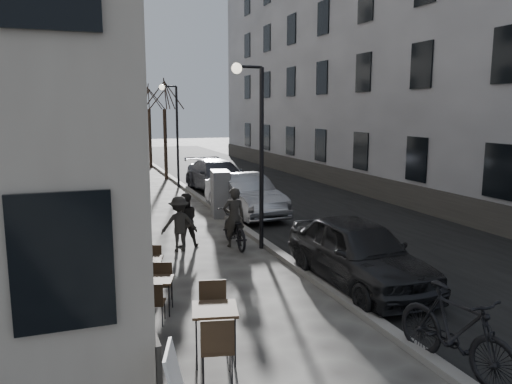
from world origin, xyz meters
TOP-DOWN VIEW (x-y plane):
  - ground at (0.00, 0.00)m, footprint 120.00×120.00m
  - road at (3.85, 16.00)m, footprint 7.30×60.00m
  - kerb at (0.20, 16.00)m, footprint 0.25×60.00m
  - building_left at (-6.00, 16.50)m, footprint 4.00×35.00m
  - building_right at (9.50, 16.50)m, footprint 4.00×35.00m
  - streetlamp_near at (-0.17, 6.00)m, footprint 0.90×0.28m
  - streetlamp_far at (-0.17, 18.00)m, footprint 0.90×0.28m
  - tree_near at (-0.10, 21.00)m, footprint 2.40×2.40m
  - tree_far at (-0.10, 27.00)m, footprint 2.40×2.40m
  - bistro_set_a at (-2.91, 0.29)m, footprint 0.83×1.76m
  - bistro_set_b at (-3.45, 2.43)m, footprint 0.76×1.40m
  - bistro_set_c at (-3.42, 3.83)m, footprint 0.72×1.39m
  - utility_cabinet at (0.10, 10.57)m, footprint 0.78×1.20m
  - bicycle at (-0.67, 6.45)m, footprint 0.72×2.00m
  - cyclist_rider at (-0.67, 6.45)m, footprint 0.63×0.42m
  - pedestrian_near at (-1.98, 6.92)m, footprint 0.82×0.67m
  - pedestrian_mid at (-2.22, 6.52)m, footprint 1.03×0.63m
  - pedestrian_far at (-3.60, 9.01)m, footprint 0.97×0.85m
  - car_near at (1.00, 2.49)m, footprint 1.84×4.43m
  - car_mid at (1.00, 10.45)m, footprint 1.98×4.71m
  - car_far at (1.47, 15.84)m, footprint 2.49×5.33m
  - moped at (0.35, -1.30)m, footprint 0.93×2.23m

SIDE VIEW (x-z plane):
  - ground at x=0.00m, z-range 0.00..0.00m
  - road at x=3.85m, z-range 0.00..0.00m
  - kerb at x=0.20m, z-range 0.00..0.12m
  - bistro_set_c at x=-3.42m, z-range 0.01..0.81m
  - bistro_set_b at x=-3.45m, z-range 0.01..0.81m
  - bistro_set_a at x=-2.91m, z-range 0.01..1.02m
  - bicycle at x=-0.67m, z-range 0.00..1.04m
  - moped at x=0.35m, z-range 0.00..1.30m
  - car_near at x=1.00m, z-range 0.00..1.50m
  - car_far at x=1.47m, z-range 0.00..1.51m
  - car_mid at x=1.00m, z-range 0.00..1.51m
  - pedestrian_mid at x=-2.22m, z-range 0.00..1.54m
  - pedestrian_near at x=-1.98m, z-range 0.00..1.55m
  - pedestrian_far at x=-3.60m, z-range 0.00..1.57m
  - utility_cabinet at x=0.10m, z-range 0.00..1.68m
  - cyclist_rider at x=-0.67m, z-range 0.00..1.71m
  - streetlamp_near at x=-0.17m, z-range 0.62..5.71m
  - streetlamp_far at x=-0.17m, z-range 0.62..5.71m
  - tree_near at x=-0.10m, z-range 1.81..7.51m
  - tree_far at x=-0.10m, z-range 1.81..7.51m
  - building_left at x=-6.00m, z-range 0.00..16.00m
  - building_right at x=9.50m, z-range 0.00..16.00m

